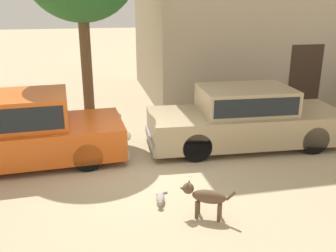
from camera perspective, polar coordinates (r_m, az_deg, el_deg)
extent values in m
plane|color=tan|center=(8.10, -3.78, -6.77)|extent=(80.00, 80.00, 0.00)
cube|color=#D15619|center=(8.91, -20.43, -2.04)|extent=(4.27, 2.04, 0.70)
cube|color=#D15619|center=(8.71, -21.22, 2.23)|extent=(2.00, 1.67, 0.70)
cube|color=black|center=(8.70, -21.23, 2.30)|extent=(1.85, 1.68, 0.49)
cube|color=#999BA0|center=(9.01, -7.07, -2.36)|extent=(0.21, 1.79, 0.20)
sphere|color=silver|center=(9.57, -7.62, 1.40)|extent=(0.20, 0.20, 0.20)
sphere|color=silver|center=(8.19, -6.24, -1.54)|extent=(0.20, 0.20, 0.20)
cylinder|color=black|center=(9.69, -12.56, -0.81)|extent=(0.63, 0.23, 0.62)
cylinder|color=black|center=(8.17, -11.95, -4.51)|extent=(0.63, 0.23, 0.62)
cube|color=tan|center=(9.49, 11.55, 0.08)|extent=(4.76, 1.97, 0.71)
cube|color=tan|center=(9.29, 11.54, 3.89)|extent=(2.22, 1.60, 0.60)
cube|color=black|center=(9.29, 11.54, 3.95)|extent=(2.05, 1.61, 0.42)
cube|color=#999BA0|center=(10.59, 23.30, -0.54)|extent=(0.20, 1.71, 0.20)
cube|color=#999BA0|center=(9.04, -2.47, -2.15)|extent=(0.20, 1.71, 0.20)
sphere|color=silver|center=(11.05, 21.86, 2.61)|extent=(0.20, 0.20, 0.20)
cube|color=red|center=(9.61, -3.04, 1.78)|extent=(0.05, 0.18, 0.18)
cube|color=red|center=(8.20, -1.89, -1.23)|extent=(0.05, 0.18, 0.18)
cylinder|color=black|center=(10.76, 17.10, 0.88)|extent=(0.68, 0.23, 0.67)
cylinder|color=black|center=(9.49, 21.07, -1.94)|extent=(0.68, 0.23, 0.67)
cylinder|color=black|center=(9.87, 2.27, 0.12)|extent=(0.68, 0.23, 0.67)
cylinder|color=black|center=(8.46, 4.33, -3.16)|extent=(0.68, 0.23, 0.67)
cube|color=#38281E|center=(12.91, 19.86, 6.79)|extent=(1.10, 0.02, 2.10)
cylinder|color=brown|center=(6.44, 4.33, -12.45)|extent=(0.06, 0.06, 0.31)
cylinder|color=brown|center=(6.57, 4.60, -11.78)|extent=(0.06, 0.06, 0.31)
cylinder|color=brown|center=(6.39, 7.65, -12.85)|extent=(0.06, 0.06, 0.31)
cylinder|color=brown|center=(6.52, 7.85, -12.16)|extent=(0.06, 0.06, 0.31)
ellipsoid|color=brown|center=(6.36, 6.18, -10.51)|extent=(0.60, 0.45, 0.23)
sphere|color=brown|center=(6.37, 3.06, -9.33)|extent=(0.19, 0.19, 0.19)
cone|color=brown|center=(6.39, 2.19, -9.33)|extent=(0.14, 0.14, 0.10)
cone|color=brown|center=(6.28, 2.96, -8.87)|extent=(0.09, 0.09, 0.09)
cone|color=brown|center=(6.38, 3.19, -8.41)|extent=(0.09, 0.09, 0.09)
cylinder|color=brown|center=(6.29, 9.42, -10.31)|extent=(0.17, 0.12, 0.18)
ellipsoid|color=gray|center=(6.91, -1.13, -10.81)|extent=(0.22, 0.39, 0.15)
sphere|color=gray|center=(6.71, -1.16, -11.56)|extent=(0.10, 0.10, 0.10)
cone|color=gray|center=(6.69, -0.94, -11.26)|extent=(0.04, 0.04, 0.04)
cone|color=gray|center=(6.69, -1.38, -11.26)|extent=(0.04, 0.04, 0.04)
cylinder|color=gray|center=(7.18, -0.91, -10.06)|extent=(0.22, 0.09, 0.04)
cylinder|color=brown|center=(10.27, -12.04, 7.66)|extent=(0.28, 0.28, 3.16)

